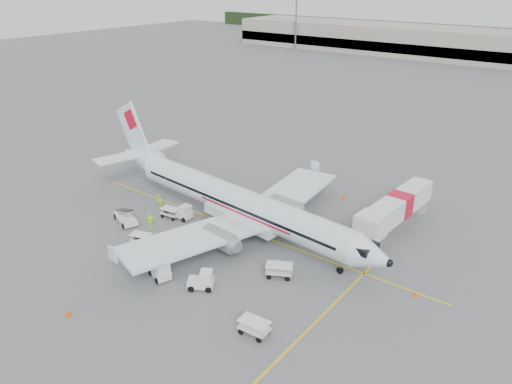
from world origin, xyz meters
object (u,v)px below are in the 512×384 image
belt_loader (125,211)px  tug_aft (182,211)px  tug_mid (160,269)px  aircraft (239,183)px  jet_bridge (398,212)px  tug_fore (201,280)px

belt_loader → tug_aft: size_ratio=2.23×
tug_aft → tug_mid: bearing=-56.3°
aircraft → tug_mid: 12.56m
jet_bridge → tug_fore: bearing=-111.0°
belt_loader → tug_aft: belt_loader is taller
belt_loader → aircraft: bearing=51.0°
tug_mid → tug_fore: bearing=34.4°
tug_fore → tug_aft: tug_fore is taller
tug_aft → jet_bridge: bearing=29.4°
jet_bridge → tug_fore: (-9.39, -20.76, -1.18)m
aircraft → tug_fore: aircraft is taller
tug_mid → aircraft: bearing=111.6°
belt_loader → tug_aft: (4.32, 4.47, -0.48)m
belt_loader → jet_bridge: bearing=54.0°
aircraft → tug_mid: size_ratio=16.43×
aircraft → tug_fore: size_ratio=17.09×
tug_aft → aircraft: bearing=15.9°
belt_loader → tug_mid: belt_loader is taller
aircraft → tug_mid: bearing=-83.0°
belt_loader → tug_aft: bearing=66.1°
jet_bridge → tug_mid: 25.61m
aircraft → belt_loader: aircraft is taller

